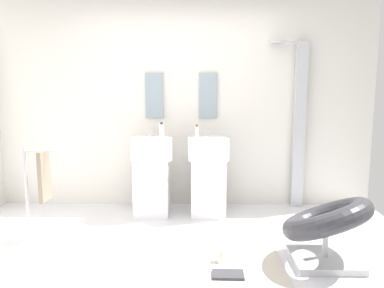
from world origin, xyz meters
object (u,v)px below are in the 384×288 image
magazine_charcoal (228,275)px  soap_bottle_white (197,132)px  pedestal_sink_right (208,173)px  pedestal_sink_left (152,173)px  soap_bottle_clear (162,131)px  soap_bottle_amber (161,130)px  shower_column (298,122)px  coffee_mug (220,256)px  lounge_chair (326,224)px  towel_rack (41,178)px

magazine_charcoal → soap_bottle_white: 1.86m
pedestal_sink_right → pedestal_sink_left: bearing=180.0°
soap_bottle_clear → soap_bottle_amber: bearing=96.6°
pedestal_sink_left → soap_bottle_white: soap_bottle_white is taller
pedestal_sink_right → shower_column: 1.30m
shower_column → coffee_mug: size_ratio=20.01×
magazine_charcoal → coffee_mug: coffee_mug is taller
soap_bottle_amber → soap_bottle_clear: size_ratio=0.87×
soap_bottle_amber → magazine_charcoal: bearing=-67.7°
lounge_chair → soap_bottle_white: size_ratio=7.56×
coffee_mug → soap_bottle_white: bearing=99.0°
pedestal_sink_left → towel_rack: pedestal_sink_left is taller
soap_bottle_white → soap_bottle_clear: size_ratio=0.78×
pedestal_sink_left → towel_rack: size_ratio=1.08×
shower_column → soap_bottle_clear: 1.70m
pedestal_sink_right → soap_bottle_clear: soap_bottle_clear is taller
shower_column → soap_bottle_amber: bearing=-173.8°
pedestal_sink_right → soap_bottle_clear: (-0.54, -0.07, 0.51)m
pedestal_sink_right → soap_bottle_white: (-0.14, 0.05, 0.49)m
magazine_charcoal → coffee_mug: size_ratio=2.49×
soap_bottle_amber → soap_bottle_white: soap_bottle_amber is taller
coffee_mug → soap_bottle_amber: 1.80m
magazine_charcoal → soap_bottle_clear: soap_bottle_clear is taller
shower_column → soap_bottle_white: (-1.25, -0.27, -0.09)m
shower_column → magazine_charcoal: shower_column is taller
coffee_mug → soap_bottle_white: (-0.21, 1.31, 0.93)m
pedestal_sink_left → coffee_mug: 1.52m
towel_rack → soap_bottle_white: soap_bottle_white is taller
shower_column → pedestal_sink_left: bearing=-169.6°
pedestal_sink_left → coffee_mug: size_ratio=9.99×
pedestal_sink_left → pedestal_sink_right: size_ratio=1.00×
magazine_charcoal → soap_bottle_amber: soap_bottle_amber is taller
towel_rack → soap_bottle_white: (1.52, 0.82, 0.36)m
pedestal_sink_right → soap_bottle_amber: (-0.56, 0.15, 0.50)m
towel_rack → magazine_charcoal: size_ratio=3.72×
lounge_chair → soap_bottle_amber: size_ratio=6.78×
pedestal_sink_right → lounge_chair: pedestal_sink_right is taller
pedestal_sink_right → magazine_charcoal: bearing=-85.6°
pedestal_sink_left → soap_bottle_white: (0.53, 0.05, 0.49)m
pedestal_sink_right → coffee_mug: 1.33m
towel_rack → coffee_mug: bearing=-15.9°
pedestal_sink_right → towel_rack: (-1.66, -0.77, 0.13)m
towel_rack → soap_bottle_clear: (1.12, 0.70, 0.38)m
lounge_chair → soap_bottle_amber: soap_bottle_amber is taller
lounge_chair → soap_bottle_clear: (-1.51, 1.18, 0.66)m
lounge_chair → towel_rack: bearing=169.6°
coffee_mug → soap_bottle_white: size_ratio=0.70×
coffee_mug → soap_bottle_clear: bearing=117.1°
magazine_charcoal → coffee_mug: (-0.05, 0.25, 0.04)m
pedestal_sink_right → lounge_chair: 1.59m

